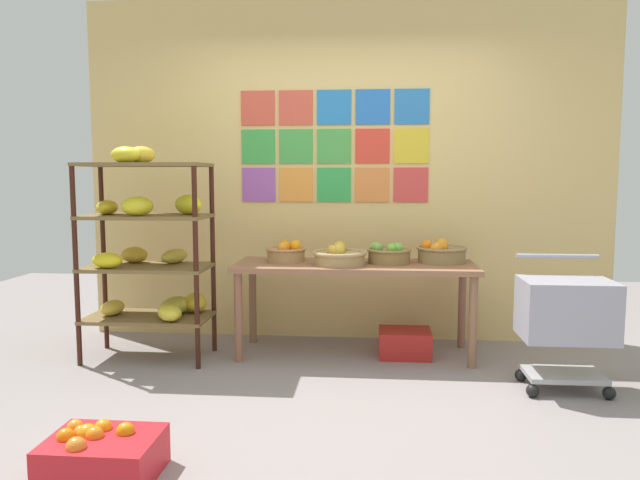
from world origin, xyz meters
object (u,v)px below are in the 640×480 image
(display_table, at_px, (355,274))
(produce_crate_under_table, at_px, (405,343))
(fruit_basket_left, at_px, (286,252))
(banana_shelf_unit, at_px, (150,244))
(fruit_basket_back_right, at_px, (441,253))
(fruit_basket_right, at_px, (339,256))
(orange_crate_foreground, at_px, (102,455))
(fruit_basket_back_left, at_px, (389,254))
(shopping_cart, at_px, (566,314))

(display_table, distance_m, produce_crate_under_table, 0.64)
(fruit_basket_left, bearing_deg, banana_shelf_unit, -164.25)
(banana_shelf_unit, distance_m, display_table, 1.54)
(display_table, xyz_separation_m, fruit_basket_back_right, (0.65, 0.13, 0.15))
(fruit_basket_right, height_order, orange_crate_foreground, fruit_basket_right)
(fruit_basket_back_left, relative_size, shopping_cart, 0.40)
(banana_shelf_unit, relative_size, fruit_basket_left, 5.04)
(banana_shelf_unit, height_order, fruit_basket_back_right, banana_shelf_unit)
(fruit_basket_right, bearing_deg, produce_crate_under_table, 6.94)
(display_table, distance_m, fruit_basket_back_left, 0.30)
(fruit_basket_back_right, bearing_deg, fruit_basket_back_left, -167.78)
(fruit_basket_back_left, xyz_separation_m, shopping_cart, (1.09, -0.69, -0.28))
(fruit_basket_right, bearing_deg, orange_crate_foreground, -116.72)
(fruit_basket_right, height_order, shopping_cart, fruit_basket_right)
(fruit_basket_right, xyz_separation_m, produce_crate_under_table, (0.49, 0.06, -0.67))
(fruit_basket_left, relative_size, fruit_basket_back_right, 0.82)
(fruit_basket_left, distance_m, orange_crate_foreground, 2.22)
(fruit_basket_back_left, xyz_separation_m, fruit_basket_back_right, (0.40, 0.09, 0.01))
(display_table, xyz_separation_m, shopping_cart, (1.35, -0.65, -0.13))
(fruit_basket_back_right, xyz_separation_m, orange_crate_foreground, (-1.73, -2.11, -0.67))
(fruit_basket_left, xyz_separation_m, produce_crate_under_table, (0.91, -0.08, -0.67))
(fruit_basket_back_right, relative_size, produce_crate_under_table, 0.98)
(display_table, height_order, shopping_cart, shopping_cart)
(display_table, xyz_separation_m, fruit_basket_back_left, (0.25, 0.04, 0.15))
(banana_shelf_unit, distance_m, produce_crate_under_table, 2.04)
(shopping_cart, bearing_deg, display_table, 149.17)
(orange_crate_foreground, relative_size, shopping_cart, 0.58)
(display_table, relative_size, shopping_cart, 2.13)
(produce_crate_under_table, height_order, shopping_cart, shopping_cart)
(banana_shelf_unit, bearing_deg, produce_crate_under_table, 5.91)
(fruit_basket_left, height_order, fruit_basket_right, fruit_basket_left)
(fruit_basket_right, relative_size, fruit_basket_back_right, 1.05)
(fruit_basket_left, height_order, shopping_cart, fruit_basket_left)
(fruit_basket_back_right, bearing_deg, shopping_cart, -48.33)
(fruit_basket_back_left, distance_m, produce_crate_under_table, 0.68)
(banana_shelf_unit, relative_size, fruit_basket_back_left, 4.69)
(banana_shelf_unit, height_order, orange_crate_foreground, banana_shelf_unit)
(shopping_cart, bearing_deg, fruit_basket_left, 154.17)
(orange_crate_foreground, bearing_deg, fruit_basket_back_left, 56.73)
(produce_crate_under_table, distance_m, shopping_cart, 1.22)
(fruit_basket_right, distance_m, shopping_cart, 1.60)
(shopping_cart, bearing_deg, orange_crate_foreground, -156.12)
(shopping_cart, bearing_deg, produce_crate_under_table, 141.67)
(fruit_basket_right, relative_size, produce_crate_under_table, 1.04)
(display_table, distance_m, fruit_basket_right, 0.20)
(produce_crate_under_table, bearing_deg, fruit_basket_back_right, 27.48)
(fruit_basket_back_right, bearing_deg, fruit_basket_left, -177.01)
(fruit_basket_right, relative_size, orange_crate_foreground, 0.82)
(display_table, distance_m, fruit_basket_left, 0.56)
(display_table, relative_size, fruit_basket_back_left, 5.35)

